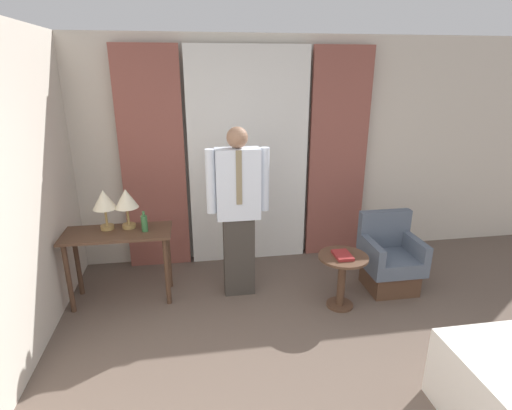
{
  "coord_description": "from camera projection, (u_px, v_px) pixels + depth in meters",
  "views": [
    {
      "loc": [
        -0.66,
        -1.75,
        2.32
      ],
      "look_at": [
        -0.07,
        1.92,
        1.05
      ],
      "focal_mm": 28.0,
      "sensor_mm": 36.0,
      "label": 1
    }
  ],
  "objects": [
    {
      "name": "table_lamp_left",
      "position": [
        104.0,
        201.0,
        3.98
      ],
      "size": [
        0.23,
        0.23,
        0.42
      ],
      "color": "#9E7F47",
      "rests_on": "desk"
    },
    {
      "name": "table_lamp_right",
      "position": [
        126.0,
        200.0,
        4.02
      ],
      "size": [
        0.23,
        0.23,
        0.42
      ],
      "color": "#9E7F47",
      "rests_on": "desk"
    },
    {
      "name": "person",
      "position": [
        238.0,
        207.0,
        4.07
      ],
      "size": [
        0.64,
        0.22,
        1.8
      ],
      "color": "#38332D",
      "rests_on": "ground_plane"
    },
    {
      "name": "desk",
      "position": [
        119.0,
        245.0,
        4.06
      ],
      "size": [
        1.07,
        0.46,
        0.77
      ],
      "color": "#4C3323",
      "rests_on": "ground_plane"
    },
    {
      "name": "armchair",
      "position": [
        389.0,
        261.0,
        4.38
      ],
      "size": [
        0.58,
        0.56,
        0.84
      ],
      "color": "#4C3323",
      "rests_on": "ground_plane"
    },
    {
      "name": "curtain_drape_right",
      "position": [
        338.0,
        156.0,
        4.94
      ],
      "size": [
        0.73,
        0.06,
        2.58
      ],
      "color": "brown",
      "rests_on": "ground_plane"
    },
    {
      "name": "curtain_sheer_center",
      "position": [
        249.0,
        159.0,
        4.77
      ],
      "size": [
        1.42,
        0.06,
        2.58
      ],
      "color": "white",
      "rests_on": "ground_plane"
    },
    {
      "name": "bottle_near_edge",
      "position": [
        144.0,
        223.0,
        4.0
      ],
      "size": [
        0.06,
        0.06,
        0.21
      ],
      "color": "#336638",
      "rests_on": "desk"
    },
    {
      "name": "wall_back",
      "position": [
        247.0,
        152.0,
        4.87
      ],
      "size": [
        10.0,
        0.06,
        2.7
      ],
      "color": "beige",
      "rests_on": "ground_plane"
    },
    {
      "name": "book",
      "position": [
        343.0,
        255.0,
        3.92
      ],
      "size": [
        0.16,
        0.23,
        0.03
      ],
      "color": "maroon",
      "rests_on": "side_table"
    },
    {
      "name": "side_table",
      "position": [
        342.0,
        272.0,
        4.0
      ],
      "size": [
        0.49,
        0.49,
        0.57
      ],
      "color": "#4C3323",
      "rests_on": "ground_plane"
    },
    {
      "name": "curtain_drape_left",
      "position": [
        153.0,
        163.0,
        4.6
      ],
      "size": [
        0.73,
        0.06,
        2.58
      ],
      "color": "brown",
      "rests_on": "ground_plane"
    }
  ]
}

